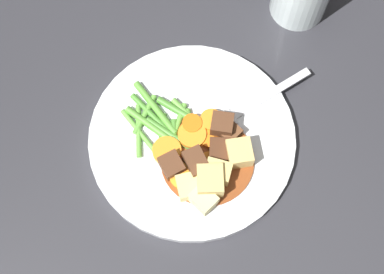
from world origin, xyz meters
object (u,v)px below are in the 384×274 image
meat_chunk_0 (196,163)px  meat_chunk_2 (221,151)px  potato_chunk_1 (189,186)px  meat_chunk_3 (222,126)px  carrot_slice_1 (192,125)px  carrot_slice_5 (211,136)px  carrot_slice_2 (210,165)px  carrot_slice_0 (183,176)px  potato_chunk_3 (203,199)px  carrot_slice_3 (211,121)px  potato_chunk_0 (218,172)px  carrot_slice_6 (193,137)px  potato_chunk_2 (239,153)px  carrot_slice_4 (167,151)px  fork (248,108)px  potato_chunk_4 (210,181)px  meat_chunk_1 (231,134)px  meat_chunk_4 (172,165)px  dinner_plate (192,139)px

meat_chunk_0 → meat_chunk_2: bearing=67.9°
potato_chunk_1 → meat_chunk_3: bearing=101.5°
meat_chunk_3 → potato_chunk_1: bearing=-78.5°
carrot_slice_1 → meat_chunk_2: (0.05, -0.00, 0.00)m
carrot_slice_5 → potato_chunk_1: bearing=-73.0°
carrot_slice_2 → meat_chunk_2: 0.02m
carrot_slice_0 → potato_chunk_3: potato_chunk_3 is taller
carrot_slice_3 → meat_chunk_2: bearing=-35.1°
carrot_slice_3 → potato_chunk_0: bearing=-45.2°
carrot_slice_2 → carrot_slice_6: carrot_slice_6 is taller
potato_chunk_2 → potato_chunk_3: potato_chunk_2 is taller
carrot_slice_4 → fork: size_ratio=0.20×
carrot_slice_3 → carrot_slice_4: carrot_slice_3 is taller
carrot_slice_2 → potato_chunk_4: (0.01, -0.02, 0.01)m
carrot_slice_3 → carrot_slice_5: bearing=-52.5°
carrot_slice_6 → meat_chunk_2: bearing=9.7°
meat_chunk_3 → carrot_slice_0: bearing=-88.4°
carrot_slice_4 → carrot_slice_0: bearing=-19.2°
carrot_slice_6 → meat_chunk_0: meat_chunk_0 is taller
carrot_slice_3 → carrot_slice_4: 0.07m
meat_chunk_1 → potato_chunk_4: bearing=-74.2°
potato_chunk_3 → potato_chunk_4: 0.02m
potato_chunk_2 → carrot_slice_6: bearing=-164.1°
potato_chunk_1 → meat_chunk_1: bearing=91.7°
potato_chunk_2 → meat_chunk_3: (-0.04, 0.01, 0.00)m
carrot_slice_2 → meat_chunk_0: meat_chunk_0 is taller
carrot_slice_2 → meat_chunk_2: bearing=90.4°
carrot_slice_0 → meat_chunk_1: size_ratio=1.39×
carrot_slice_4 → potato_chunk_3: potato_chunk_3 is taller
carrot_slice_6 → meat_chunk_4: (0.00, -0.04, 0.00)m
potato_chunk_3 → meat_chunk_3: meat_chunk_3 is taller
carrot_slice_2 → carrot_slice_3: 0.06m
carrot_slice_0 → meat_chunk_3: meat_chunk_3 is taller
dinner_plate → potato_chunk_2: potato_chunk_2 is taller
meat_chunk_2 → carrot_slice_1: bearing=174.3°
carrot_slice_3 → potato_chunk_4: size_ratio=0.82×
dinner_plate → potato_chunk_4: 0.07m
carrot_slice_5 → potato_chunk_4: (0.04, -0.05, 0.01)m
carrot_slice_0 → meat_chunk_0: meat_chunk_0 is taller
carrot_slice_6 → potato_chunk_0: size_ratio=1.15×
potato_chunk_0 → carrot_slice_1: bearing=155.1°
meat_chunk_4 → meat_chunk_1: bearing=68.3°
carrot_slice_3 → potato_chunk_3: potato_chunk_3 is taller
carrot_slice_6 → meat_chunk_4: size_ratio=1.26×
meat_chunk_0 → meat_chunk_2: (0.01, 0.03, -0.00)m
carrot_slice_0 → carrot_slice_3: 0.08m
potato_chunk_3 → meat_chunk_3: (-0.04, 0.08, 0.00)m
carrot_slice_3 → meat_chunk_2: size_ratio=0.97×
potato_chunk_4 → meat_chunk_4: size_ratio=1.23×
potato_chunk_3 → fork: (-0.03, 0.13, -0.01)m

